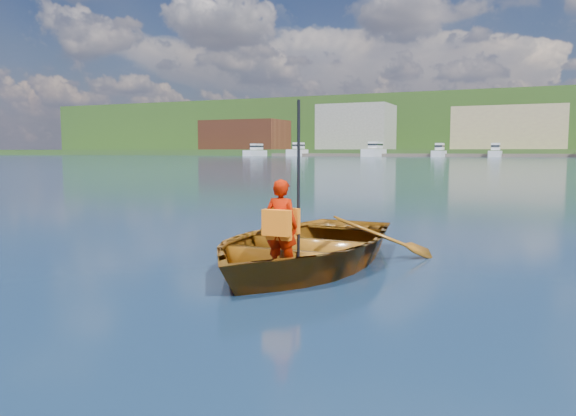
{
  "coord_description": "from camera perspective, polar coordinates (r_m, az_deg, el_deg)",
  "views": [
    {
      "loc": [
        2.51,
        -7.75,
        1.52
      ],
      "look_at": [
        -0.48,
        -0.97,
        0.76
      ],
      "focal_mm": 35.0,
      "sensor_mm": 36.0,
      "label": 1
    }
  ],
  "objects": [
    {
      "name": "marina_yachts",
      "position": [
        151.09,
        23.08,
        5.29
      ],
      "size": [
        140.07,
        13.76,
        4.3
      ],
      "color": "silver",
      "rests_on": "ground"
    },
    {
      "name": "shoreline",
      "position": [
        244.53,
        23.4,
        7.4
      ],
      "size": [
        400.0,
        140.0,
        22.0
      ],
      "color": "#395928",
      "rests_on": "ground"
    },
    {
      "name": "dock",
      "position": [
        155.97,
        26.9,
        4.78
      ],
      "size": [
        160.03,
        10.49,
        0.8
      ],
      "color": "brown",
      "rests_on": "ground"
    },
    {
      "name": "ground",
      "position": [
        8.29,
        5.75,
        -4.76
      ],
      "size": [
        600.0,
        600.0,
        0.0
      ],
      "color": "#122C48",
      "rests_on": "ground"
    },
    {
      "name": "child_paddler",
      "position": [
        6.51,
        -0.66,
        -1.75
      ],
      "size": [
        0.41,
        0.34,
        2.0
      ],
      "color": "#A61300",
      "rests_on": "ground"
    },
    {
      "name": "waterfront_buildings",
      "position": [
        173.17,
        20.58,
        7.51
      ],
      "size": [
        202.0,
        16.0,
        14.0
      ],
      "color": "brown",
      "rests_on": "ground"
    },
    {
      "name": "hillside_trees",
      "position": [
        244.64,
        22.89,
        9.12
      ],
      "size": [
        295.25,
        89.11,
        24.09
      ],
      "color": "#382314",
      "rests_on": "ground"
    },
    {
      "name": "rowboat",
      "position": [
        7.43,
        1.41,
        -3.8
      ],
      "size": [
        3.09,
        4.22,
        0.85
      ],
      "color": "brown",
      "rests_on": "ground"
    }
  ]
}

